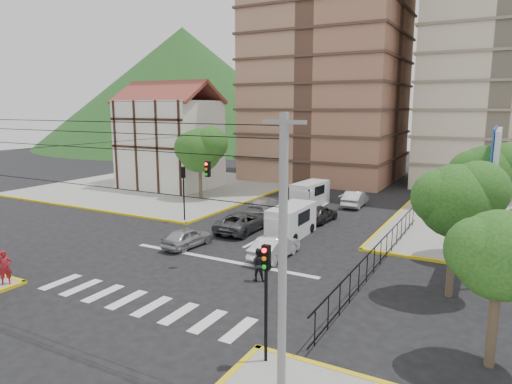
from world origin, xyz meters
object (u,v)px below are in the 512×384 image
Objects in this scene: van_right_lane at (290,222)px; traffic_light_nw at (184,184)px; van_left_lane at (309,194)px; traffic_light_se at (266,284)px; car_white_front_right at (274,247)px; pedestrian_sw_corner at (5,268)px; car_silver_front_left at (187,237)px; pedestrian_crosswalk at (258,264)px.

traffic_light_nw is at bearing -179.70° from van_right_lane.
van_left_lane is (-2.90, 10.86, -0.03)m from van_right_lane.
traffic_light_nw reaches higher than van_left_lane.
traffic_light_se is 1.00× the size of car_white_front_right.
pedestrian_sw_corner is (-15.30, -0.01, -2.05)m from traffic_light_se.
van_left_lane is at bearing 104.85° from van_right_lane.
van_left_lane is 2.75× the size of pedestrian_sw_corner.
traffic_light_se is at bearing -65.80° from van_left_lane.
pedestrian_sw_corner reaches higher than car_silver_front_left.
traffic_light_se is 15.44m from pedestrian_sw_corner.
car_white_front_right is 2.40× the size of pedestrian_sw_corner.
traffic_light_nw is at bearing -45.04° from car_silver_front_left.
pedestrian_sw_corner is at bearing -97.89° from van_left_lane.
van_left_lane reaches higher than car_silver_front_left.
van_left_lane is 1.15× the size of car_white_front_right.
car_silver_front_left is at bearing -51.02° from traffic_light_nw.
traffic_light_nw reaches higher than car_white_front_right.
van_right_lane is 11.24m from van_left_lane.
pedestrian_sw_corner is at bearing 47.85° from car_white_front_right.
traffic_light_se reaches higher than van_right_lane.
car_silver_front_left is (-2.14, -16.37, -0.40)m from van_left_lane.
pedestrian_crosswalk is (1.99, -8.56, -0.19)m from van_right_lane.
van_right_lane is at bearing -93.82° from pedestrian_crosswalk.
car_white_front_right is 3.79m from pedestrian_crosswalk.
pedestrian_crosswalk is at bearing -77.01° from van_right_lane.
pedestrian_crosswalk is (-4.16, 7.11, -2.20)m from traffic_light_se.
traffic_light_se reaches higher than pedestrian_crosswalk.
car_silver_front_left is 7.67m from pedestrian_crosswalk.
car_white_front_right is at bearing -168.10° from car_silver_front_left.
van_left_lane is at bearing 59.08° from traffic_light_nw.
van_left_lane reaches higher than pedestrian_crosswalk.
traffic_light_nw is at bearing -53.50° from pedestrian_crosswalk.
pedestrian_sw_corner is (-10.31, -10.81, 0.34)m from car_white_front_right.
car_silver_front_left is at bearing 13.02° from pedestrian_sw_corner.
van_left_lane is at bearing 108.84° from traffic_light_se.
car_white_front_right reaches higher than car_silver_front_left.
car_silver_front_left is 0.89× the size of car_white_front_right.
traffic_light_se is at bearing 116.30° from car_white_front_right.
car_silver_front_left is (4.40, -5.44, -2.45)m from traffic_light_nw.
pedestrian_sw_corner is at bearing -120.39° from van_right_lane.
traffic_light_nw is at bearing -115.56° from van_left_lane.
pedestrian_crosswalk is (7.04, -3.05, 0.25)m from car_silver_front_left.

